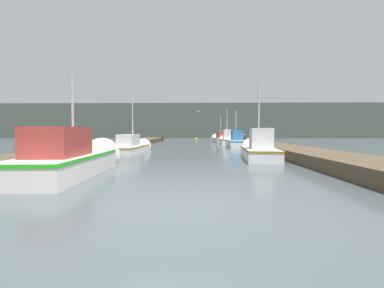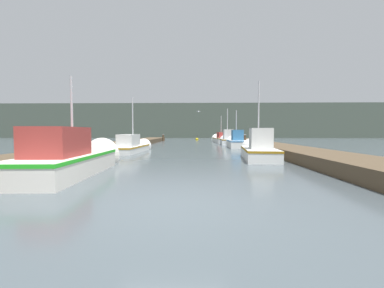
{
  "view_description": "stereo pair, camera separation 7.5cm",
  "coord_description": "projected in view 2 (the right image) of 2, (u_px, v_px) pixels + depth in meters",
  "views": [
    {
      "loc": [
        0.51,
        -4.98,
        1.43
      ],
      "look_at": [
        0.15,
        12.01,
        0.6
      ],
      "focal_mm": 24.0,
      "sensor_mm": 36.0,
      "label": 1
    },
    {
      "loc": [
        0.58,
        -4.98,
        1.43
      ],
      "look_at": [
        0.15,
        12.01,
        0.6
      ],
      "focal_mm": 24.0,
      "sensor_mm": 36.0,
      "label": 2
    }
  ],
  "objects": [
    {
      "name": "distant_shore_ridge",
      "position": [
        196.0,
        122.0,
        63.84
      ],
      "size": [
        120.0,
        16.0,
        7.67
      ],
      "color": "#424C42",
      "rests_on": "ground_plane"
    },
    {
      "name": "fishing_boat_0",
      "position": [
        74.0,
        158.0,
        8.85
      ],
      "size": [
        1.96,
        5.99,
        3.75
      ],
      "rotation": [
        0.0,
        0.0,
        0.05
      ],
      "color": "silver",
      "rests_on": "ground_plane"
    },
    {
      "name": "seagull_lead",
      "position": [
        198.0,
        111.0,
        27.83
      ],
      "size": [
        0.52,
        0.4,
        0.12
      ],
      "rotation": [
        0.0,
        0.0,
        0.59
      ],
      "color": "white"
    },
    {
      "name": "dock_left",
      "position": [
        118.0,
        146.0,
        21.17
      ],
      "size": [
        2.56,
        40.0,
        0.51
      ],
      "color": "#4C3D2B",
      "rests_on": "ground_plane"
    },
    {
      "name": "fishing_boat_4",
      "position": [
        227.0,
        140.0,
        28.83
      ],
      "size": [
        1.59,
        4.52,
        4.39
      ],
      "rotation": [
        0.0,
        0.0,
        -0.01
      ],
      "color": "silver",
      "rests_on": "ground_plane"
    },
    {
      "name": "channel_buoy",
      "position": [
        197.0,
        139.0,
        42.51
      ],
      "size": [
        0.52,
        0.52,
        1.02
      ],
      "color": "gold",
      "rests_on": "ground_plane"
    },
    {
      "name": "mooring_piling_1",
      "position": [
        244.0,
        141.0,
        23.99
      ],
      "size": [
        0.37,
        0.37,
        1.15
      ],
      "color": "#473523",
      "rests_on": "ground_plane"
    },
    {
      "name": "fishing_boat_1",
      "position": [
        257.0,
        150.0,
        13.92
      ],
      "size": [
        2.02,
        5.62,
        4.48
      ],
      "rotation": [
        0.0,
        0.0,
        -0.1
      ],
      "color": "silver",
      "rests_on": "ground_plane"
    },
    {
      "name": "fishing_boat_3",
      "position": [
        236.0,
        142.0,
        23.64
      ],
      "size": [
        1.51,
        4.93,
        3.71
      ],
      "rotation": [
        0.0,
        0.0,
        -0.01
      ],
      "color": "silver",
      "rests_on": "ground_plane"
    },
    {
      "name": "mooring_piling_2",
      "position": [
        163.0,
        138.0,
        38.34
      ],
      "size": [
        0.32,
        0.32,
        1.01
      ],
      "color": "#473523",
      "rests_on": "ground_plane"
    },
    {
      "name": "mooring_piling_0",
      "position": [
        266.0,
        146.0,
        17.16
      ],
      "size": [
        0.28,
        0.28,
        0.97
      ],
      "color": "#473523",
      "rests_on": "ground_plane"
    },
    {
      "name": "fishing_boat_5",
      "position": [
        221.0,
        139.0,
        34.03
      ],
      "size": [
        2.25,
        6.19,
        3.99
      ],
      "rotation": [
        0.0,
        0.0,
        0.1
      ],
      "color": "silver",
      "rests_on": "ground_plane"
    },
    {
      "name": "ground_plane",
      "position": [
        169.0,
        204.0,
        5.05
      ],
      "size": [
        200.0,
        200.0,
        0.0
      ],
      "color": "#424C51"
    },
    {
      "name": "fishing_boat_2",
      "position": [
        133.0,
        146.0,
        18.17
      ],
      "size": [
        1.51,
        6.04,
        4.19
      ],
      "rotation": [
        0.0,
        0.0,
        -0.03
      ],
      "color": "silver",
      "rests_on": "ground_plane"
    },
    {
      "name": "dock_right",
      "position": [
        266.0,
        146.0,
        20.86
      ],
      "size": [
        2.56,
        40.0,
        0.51
      ],
      "color": "#4C3D2B",
      "rests_on": "ground_plane"
    }
  ]
}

